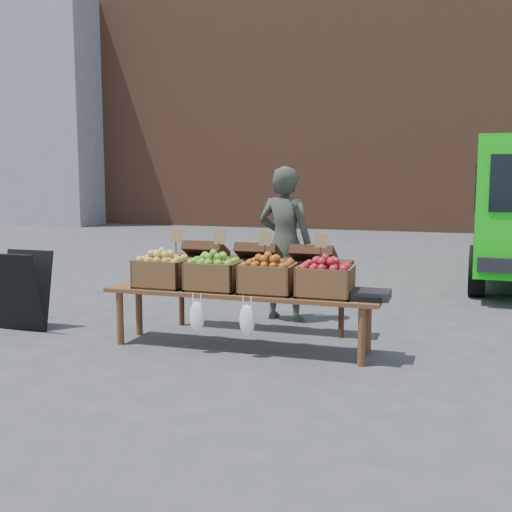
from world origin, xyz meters
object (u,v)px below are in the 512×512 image
(back_table, at_px, (258,284))
(crate_red_apples, at_px, (268,278))
(vendor, at_px, (285,244))
(display_bench, at_px, (241,320))
(crate_russet_pears, at_px, (214,276))
(weighing_scale, at_px, (371,295))
(chalkboard_sign, at_px, (21,290))
(crate_golden_apples, at_px, (162,273))
(crate_green_apples, at_px, (325,281))

(back_table, xyz_separation_m, crate_red_apples, (0.32, -0.72, 0.19))
(vendor, xyz_separation_m, display_bench, (-0.09, -1.33, -0.60))
(crate_russet_pears, relative_size, weighing_scale, 1.47)
(chalkboard_sign, relative_size, display_bench, 0.32)
(back_table, bearing_deg, crate_golden_apples, -137.42)
(display_bench, bearing_deg, crate_red_apples, 0.00)
(vendor, bearing_deg, back_table, 87.56)
(back_table, bearing_deg, crate_green_apples, -39.72)
(vendor, xyz_separation_m, crate_green_apples, (0.73, -1.33, -0.18))
(chalkboard_sign, relative_size, back_table, 0.42)
(vendor, height_order, weighing_scale, vendor)
(back_table, relative_size, crate_red_apples, 4.20)
(crate_red_apples, bearing_deg, chalkboard_sign, 179.95)
(back_table, bearing_deg, weighing_scale, -29.14)
(vendor, height_order, crate_russet_pears, vendor)
(crate_russet_pears, xyz_separation_m, weighing_scale, (1.52, 0.00, -0.10))
(back_table, relative_size, crate_russet_pears, 4.20)
(display_bench, relative_size, crate_red_apples, 5.40)
(vendor, bearing_deg, weighing_scale, 140.70)
(display_bench, relative_size, crate_russet_pears, 5.40)
(weighing_scale, bearing_deg, vendor, 131.03)
(back_table, xyz_separation_m, crate_green_apples, (0.87, -0.72, 0.19))
(weighing_scale, bearing_deg, crate_russet_pears, 180.00)
(back_table, bearing_deg, chalkboard_sign, -163.79)
(chalkboard_sign, height_order, crate_red_apples, chalkboard_sign)
(display_bench, xyz_separation_m, crate_red_apples, (0.27, 0.00, 0.42))
(chalkboard_sign, distance_m, crate_red_apples, 2.80)
(vendor, distance_m, display_bench, 1.47)
(crate_russet_pears, relative_size, crate_red_apples, 1.00)
(chalkboard_sign, bearing_deg, weighing_scale, -0.66)
(vendor, bearing_deg, crate_golden_apples, 65.20)
(crate_green_apples, bearing_deg, crate_russet_pears, 180.00)
(crate_golden_apples, height_order, crate_green_apples, same)
(crate_red_apples, bearing_deg, crate_russet_pears, 180.00)
(crate_green_apples, relative_size, weighing_scale, 1.47)
(back_table, xyz_separation_m, crate_russet_pears, (-0.23, -0.72, 0.19))
(crate_russet_pears, bearing_deg, weighing_scale, 0.00)
(crate_green_apples, bearing_deg, display_bench, 180.00)
(vendor, relative_size, crate_red_apples, 3.55)
(crate_russet_pears, bearing_deg, crate_green_apples, 0.00)
(display_bench, distance_m, crate_red_apples, 0.51)
(back_table, bearing_deg, vendor, 77.89)
(display_bench, bearing_deg, weighing_scale, 0.00)
(display_bench, height_order, crate_golden_apples, crate_golden_apples)
(display_bench, distance_m, crate_russet_pears, 0.51)
(weighing_scale, bearing_deg, crate_red_apples, 180.00)
(back_table, bearing_deg, crate_russet_pears, -107.97)
(display_bench, distance_m, crate_golden_apples, 0.93)
(chalkboard_sign, height_order, crate_russet_pears, chalkboard_sign)
(crate_russet_pears, distance_m, crate_red_apples, 0.55)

